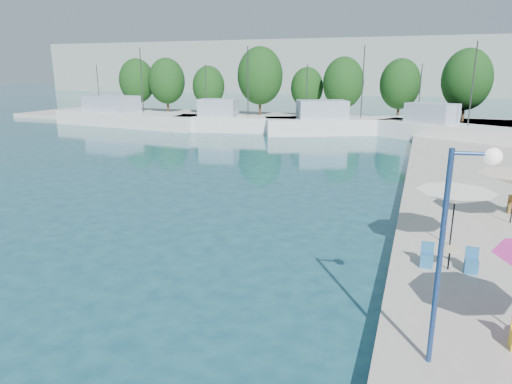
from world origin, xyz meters
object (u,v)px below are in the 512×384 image
at_px(trawler_01, 128,117).
at_px(trawler_04, 448,131).
at_px(street_lamp, 460,219).
at_px(trawler_03, 341,124).
at_px(umbrella_white, 455,197).
at_px(trawler_02, 233,122).

xyz_separation_m(trawler_01, trawler_04, (39.25, -0.89, 0.00)).
bearing_deg(street_lamp, trawler_03, 92.03).
distance_m(trawler_04, street_lamp, 40.63).
bearing_deg(trawler_01, umbrella_white, -34.20).
bearing_deg(street_lamp, trawler_04, 76.95).
bearing_deg(umbrella_white, trawler_02, 124.67).
distance_m(umbrella_white, street_lamp, 8.06).
distance_m(trawler_01, trawler_04, 39.26).
relative_size(trawler_01, umbrella_white, 7.74).
bearing_deg(trawler_03, street_lamp, -100.58).
distance_m(trawler_01, trawler_02, 15.38).
distance_m(trawler_02, trawler_03, 12.72).
height_order(trawler_02, trawler_04, same).
distance_m(trawler_03, trawler_04, 11.65).
bearing_deg(trawler_03, trawler_02, 167.28).
bearing_deg(trawler_01, street_lamp, -40.63).
height_order(trawler_01, umbrella_white, trawler_01).
bearing_deg(trawler_04, umbrella_white, -62.49).
relative_size(trawler_04, umbrella_white, 5.44).
relative_size(trawler_02, street_lamp, 2.98).
bearing_deg(trawler_02, trawler_01, 168.65).
height_order(trawler_03, street_lamp, trawler_03).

